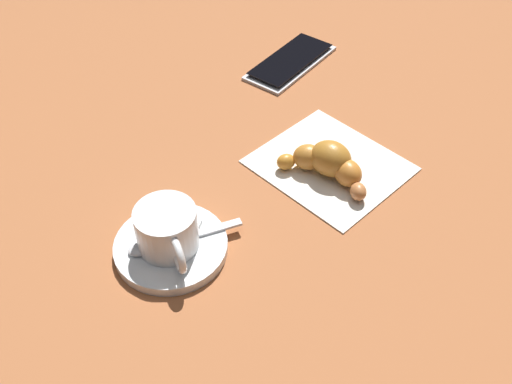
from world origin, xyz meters
TOP-DOWN VIEW (x-y plane):
  - ground_plane at (0.00, 0.00)m, footprint 1.80×1.80m
  - saucer at (-0.11, 0.02)m, footprint 0.12×0.12m
  - espresso_cup at (-0.11, 0.02)m, footprint 0.07×0.09m
  - teaspoon at (-0.11, 0.02)m, footprint 0.12×0.05m
  - sugar_packet at (-0.09, 0.05)m, footprint 0.05×0.06m
  - napkin at (0.12, 0.01)m, footprint 0.16×0.18m
  - croissant at (0.10, -0.00)m, footprint 0.08×0.12m
  - cell_phone at (0.24, 0.21)m, footprint 0.17×0.10m

SIDE VIEW (x-z plane):
  - ground_plane at x=0.00m, z-range 0.00..0.00m
  - napkin at x=0.12m, z-range 0.00..0.00m
  - cell_phone at x=0.24m, z-range 0.00..0.01m
  - saucer at x=-0.11m, z-range 0.00..0.01m
  - teaspoon at x=-0.11m, z-range 0.01..0.02m
  - sugar_packet at x=-0.09m, z-range 0.01..0.02m
  - croissant at x=0.10m, z-range 0.00..0.04m
  - espresso_cup at x=-0.11m, z-range 0.01..0.06m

